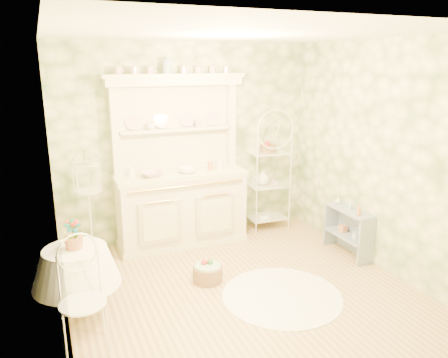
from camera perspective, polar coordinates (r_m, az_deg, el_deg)
name	(u,v)px	position (r m, az deg, el deg)	size (l,w,h in m)	color
floor	(242,290)	(4.97, 2.31, -14.35)	(3.60, 3.60, 0.00)	tan
ceiling	(245,33)	(4.33, 2.70, 18.52)	(3.60, 3.60, 0.00)	white
wall_left	(55,192)	(4.06, -21.18, -1.54)	(3.60, 3.60, 0.00)	#F7E9BD
wall_right	(381,157)	(5.46, 19.87, 2.67)	(3.60, 3.60, 0.00)	#F7E9BD
wall_back	(188,143)	(6.10, -4.75, 4.75)	(3.60, 3.60, 0.00)	#F7E9BD
wall_front	(360,234)	(3.01, 17.34, -6.86)	(3.60, 3.60, 0.00)	#F7E9BD
kitchen_dresser	(180,162)	(5.82, -5.72, 2.17)	(1.87, 0.61, 2.29)	#F2E6CC
bakers_rack	(268,169)	(6.48, 5.71, 1.28)	(0.56, 0.40, 1.80)	white
side_shelf	(349,231)	(5.91, 15.96, -6.57)	(0.27, 0.74, 0.63)	#8292A7
round_table	(77,280)	(4.59, -18.59, -12.36)	(0.70, 0.70, 0.77)	white
cafe_chair	(83,308)	(4.06, -17.90, -15.75)	(0.37, 0.37, 0.81)	white
birdcage_stand	(89,204)	(5.64, -17.19, -3.19)	(0.35, 0.35, 1.47)	white
floor_basket	(208,272)	(5.11, -2.14, -12.08)	(0.33, 0.33, 0.22)	#8C6747
lace_rug	(282,296)	(4.90, 7.57, -14.86)	(1.29, 1.29, 0.01)	white
bowl_floral	(152,176)	(5.69, -9.42, 0.40)	(0.28, 0.28, 0.07)	white
bowl_white	(188,172)	(5.82, -4.77, 0.90)	(0.25, 0.25, 0.08)	white
cup_left	(151,127)	(5.80, -9.53, 6.67)	(0.12, 0.12, 0.09)	white
cup_right	(198,125)	(5.98, -3.40, 7.10)	(0.11, 0.11, 0.10)	white
potted_geranium	(73,236)	(4.37, -19.07, -7.11)	(0.16, 0.11, 0.30)	#3F7238
bottle_amber	(359,210)	(5.60, 17.20, -3.90)	(0.06, 0.06, 0.15)	#C07448
bottle_blue	(351,207)	(5.80, 16.20, -3.47)	(0.04, 0.04, 0.10)	#92A5BD
bottle_glass	(338,202)	(5.98, 14.63, -2.87)	(0.08, 0.08, 0.10)	silver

